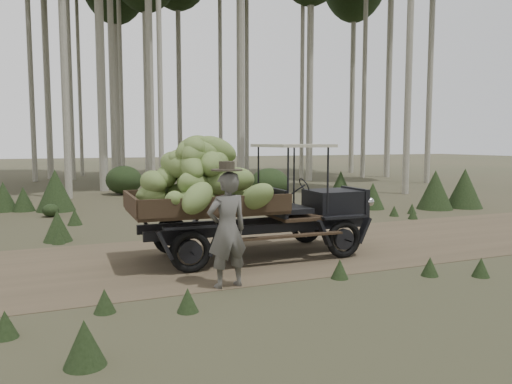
% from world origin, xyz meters
% --- Properties ---
extents(ground, '(120.00, 120.00, 0.00)m').
position_xyz_m(ground, '(0.00, 0.00, 0.00)').
color(ground, '#473D2B').
rests_on(ground, ground).
extents(dirt_track, '(70.00, 4.00, 0.01)m').
position_xyz_m(dirt_track, '(0.00, 0.00, 0.00)').
color(dirt_track, brown).
rests_on(dirt_track, ground).
extents(banana_truck, '(4.51, 2.16, 2.28)m').
position_xyz_m(banana_truck, '(-1.72, -0.25, 1.31)').
color(banana_truck, black).
rests_on(banana_truck, ground).
extents(farmer, '(0.65, 0.49, 1.81)m').
position_xyz_m(farmer, '(-2.16, -1.87, 0.85)').
color(farmer, '#55534E').
rests_on(farmer, ground).
extents(undergrowth, '(22.81, 23.40, 1.28)m').
position_xyz_m(undergrowth, '(1.12, 0.14, 0.52)').
color(undergrowth, '#233319').
rests_on(undergrowth, ground).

